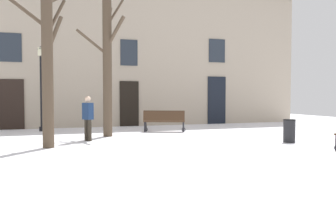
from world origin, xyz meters
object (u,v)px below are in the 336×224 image
(tree_near_facade, at_px, (47,61))
(bench_facing_shops, at_px, (164,121))
(tree_right_of_center, at_px, (107,62))
(litter_bin, at_px, (289,131))
(person_by_shop_door, at_px, (88,116))
(streetlamp, at_px, (41,79))

(tree_near_facade, relative_size, bench_facing_shops, 2.67)
(tree_right_of_center, distance_m, litter_bin, 7.15)
(bench_facing_shops, bearing_deg, tree_near_facade, 58.89)
(tree_right_of_center, relative_size, litter_bin, 7.66)
(litter_bin, distance_m, person_by_shop_door, 6.92)
(streetlamp, bearing_deg, tree_near_facade, -88.25)
(litter_bin, relative_size, person_by_shop_door, 0.50)
(litter_bin, bearing_deg, person_by_shop_door, 157.39)
(streetlamp, bearing_deg, litter_bin, -41.23)
(tree_near_facade, distance_m, person_by_shop_door, 2.54)
(tree_near_facade, distance_m, streetlamp, 5.52)
(tree_near_facade, relative_size, litter_bin, 6.30)
(tree_right_of_center, bearing_deg, bench_facing_shops, 19.72)
(bench_facing_shops, height_order, person_by_shop_door, person_by_shop_door)
(person_by_shop_door, bearing_deg, litter_bin, 38.05)
(tree_right_of_center, xyz_separation_m, bench_facing_shops, (2.63, 0.94, -2.41))
(streetlamp, distance_m, person_by_shop_door, 4.74)
(tree_near_facade, bearing_deg, bench_facing_shops, 35.06)
(litter_bin, distance_m, bench_facing_shops, 5.60)
(person_by_shop_door, bearing_deg, tree_right_of_center, 114.13)
(litter_bin, relative_size, bench_facing_shops, 0.42)
(tree_near_facade, bearing_deg, streetlamp, 91.75)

